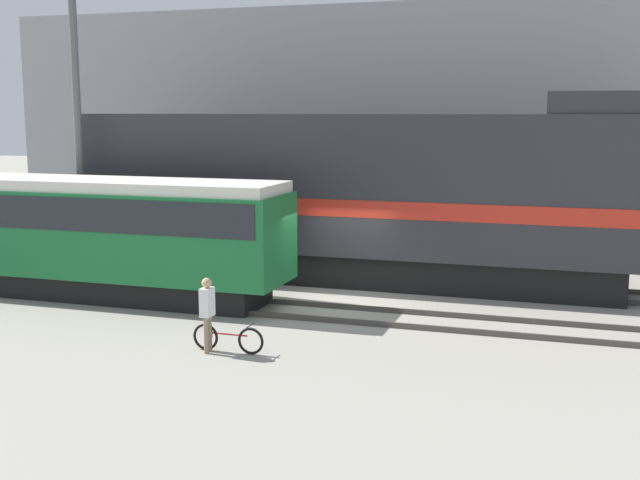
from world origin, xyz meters
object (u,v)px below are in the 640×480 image
Objects in this scene: freight_locomotive at (356,195)px; utility_pole_left at (78,125)px; bicycle at (228,339)px; streetcar at (103,230)px; person at (207,307)px.

utility_pole_left reaches higher than freight_locomotive.
freight_locomotive is 8.90m from utility_pole_left.
streetcar is at bearing 145.58° from bicycle.
person is at bearing -37.59° from streetcar.
freight_locomotive reaches higher than person.
utility_pole_left is at bearing 134.95° from streetcar.
utility_pole_left reaches higher than person.
bicycle is at bearing -37.73° from utility_pole_left.
freight_locomotive is at bearing 82.42° from person.
utility_pole_left is at bearing -165.59° from freight_locomotive.
freight_locomotive reaches higher than streetcar.
bicycle is (5.54, -3.80, -1.63)m from streetcar.
freight_locomotive is 10.42× the size of person.
streetcar is 6.54m from person.
person is at bearing -97.58° from freight_locomotive.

